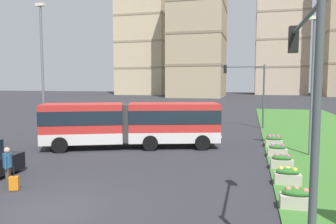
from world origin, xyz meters
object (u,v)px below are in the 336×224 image
object	(u,v)px
apartment_tower_centre	(281,42)
rolling_suitcase	(14,183)
apartment_tower_west	(145,19)
traffic_light_near_right	(305,91)
traffic_light_far_right	(250,85)
flower_planter_1	(288,176)
flower_planter_3	(277,150)
flower_planter_0	(296,198)
articulated_bus	(132,123)
flower_planter_5	(273,140)
flower_planter_4	(274,141)
streetlight_left	(42,67)
apartment_tower_westcentre	(198,23)
streetlight_median	(313,80)
car_maroon_sedan	(131,116)
pedestrian_crossing	(8,165)
flower_planter_2	(282,161)

from	to	relation	value
apartment_tower_centre	rolling_suitcase	bearing A→B (deg)	-99.90
rolling_suitcase	apartment_tower_west	world-z (taller)	apartment_tower_west
traffic_light_near_right	traffic_light_far_right	bearing A→B (deg)	93.13
flower_planter_1	traffic_light_far_right	world-z (taller)	traffic_light_far_right
rolling_suitcase	flower_planter_3	xyz separation A→B (m)	(10.96, 8.89, 0.11)
flower_planter_0	articulated_bus	bearing A→B (deg)	136.66
flower_planter_3	flower_planter_5	bearing A→B (deg)	90.00
flower_planter_4	streetlight_left	bearing A→B (deg)	-174.44
traffic_light_far_right	apartment_tower_west	xyz separation A→B (m)	(-36.50, 79.73, 22.14)
flower_planter_0	streetlight_left	world-z (taller)	streetlight_left
streetlight_left	apartment_tower_westcentre	xyz separation A→B (m)	(-0.14, 75.51, 16.12)
rolling_suitcase	flower_planter_1	distance (m)	11.49
flower_planter_1	apartment_tower_westcentre	bearing A→B (deg)	101.54
flower_planter_0	flower_planter_4	distance (m)	11.24
flower_planter_3	flower_planter_4	world-z (taller)	same
rolling_suitcase	streetlight_median	bearing A→B (deg)	36.77
flower_planter_4	traffic_light_near_right	xyz separation A→B (m)	(-0.40, -14.81, 3.82)
rolling_suitcase	flower_planter_1	bearing A→B (deg)	17.41
car_maroon_sedan	apartment_tower_centre	xyz separation A→B (m)	(22.75, 89.39, 17.60)
flower_planter_0	streetlight_left	bearing A→B (deg)	150.06
flower_planter_3	traffic_light_near_right	bearing A→B (deg)	-91.95
traffic_light_far_right	apartment_tower_westcentre	world-z (taller)	apartment_tower_westcentre
rolling_suitcase	apartment_tower_west	bearing A→B (deg)	105.17
flower_planter_4	pedestrian_crossing	bearing A→B (deg)	-134.24
flower_planter_3	traffic_light_far_right	size ratio (longest dim) A/B	0.18
apartment_tower_centre	flower_planter_1	bearing A→B (deg)	-94.50
flower_planter_5	traffic_light_far_right	size ratio (longest dim) A/B	0.18
articulated_bus	flower_planter_4	size ratio (longest dim) A/B	10.84
apartment_tower_westcentre	articulated_bus	bearing A→B (deg)	-84.41
rolling_suitcase	traffic_light_far_right	distance (m)	22.99
flower_planter_1	traffic_light_near_right	size ratio (longest dim) A/B	0.18
flower_planter_0	apartment_tower_westcentre	world-z (taller)	apartment_tower_westcentre
flower_planter_3	apartment_tower_westcentre	bearing A→B (deg)	102.34
flower_planter_5	apartment_tower_westcentre	world-z (taller)	apartment_tower_westcentre
flower_planter_2	flower_planter_3	world-z (taller)	same
flower_planter_5	streetlight_median	bearing A→B (deg)	-54.92
rolling_suitcase	traffic_light_far_right	world-z (taller)	traffic_light_far_right
flower_planter_2	apartment_tower_west	world-z (taller)	apartment_tower_west
flower_planter_4	articulated_bus	bearing A→B (deg)	-165.56
pedestrian_crossing	apartment_tower_west	world-z (taller)	apartment_tower_west
flower_planter_4	traffic_light_far_right	size ratio (longest dim) A/B	0.18
flower_planter_1	streetlight_left	size ratio (longest dim) A/B	0.11
articulated_bus	traffic_light_far_right	bearing A→B (deg)	55.54
flower_planter_1	flower_planter_4	xyz separation A→B (m)	(0.00, 8.48, 0.00)
traffic_light_far_right	car_maroon_sedan	bearing A→B (deg)	172.49
flower_planter_1	streetlight_median	world-z (taller)	streetlight_median
pedestrian_crossing	articulated_bus	bearing A→B (deg)	77.53
flower_planter_3	rolling_suitcase	bearing A→B (deg)	-140.97
flower_planter_2	apartment_tower_westcentre	distance (m)	84.19
traffic_light_near_right	streetlight_left	bearing A→B (deg)	141.01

